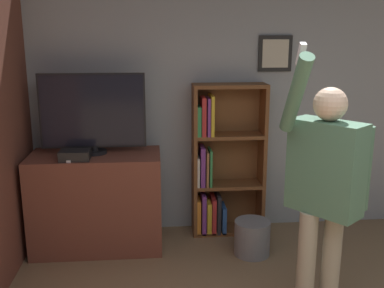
{
  "coord_description": "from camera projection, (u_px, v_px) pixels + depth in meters",
  "views": [
    {
      "loc": [
        -0.86,
        -1.47,
        2.02
      ],
      "look_at": [
        -0.56,
        1.89,
        1.19
      ],
      "focal_mm": 42.0,
      "sensor_mm": 36.0,
      "label": 1
    }
  ],
  "objects": [
    {
      "name": "wall_back",
      "position": [
        237.0,
        101.0,
        4.61
      ],
      "size": [
        6.14,
        0.09,
        2.7
      ],
      "color": "#9EA3A8",
      "rests_on": "ground_plane"
    },
    {
      "name": "tv_ledge",
      "position": [
        97.0,
        201.0,
        4.29
      ],
      "size": [
        1.21,
        0.6,
        0.93
      ],
      "color": "brown",
      "rests_on": "ground_plane"
    },
    {
      "name": "television",
      "position": [
        93.0,
        113.0,
        4.12
      ],
      "size": [
        0.96,
        0.22,
        0.75
      ],
      "color": "black",
      "rests_on": "tv_ledge"
    },
    {
      "name": "game_console",
      "position": [
        75.0,
        155.0,
        3.99
      ],
      "size": [
        0.27,
        0.19,
        0.09
      ],
      "color": "black",
      "rests_on": "tv_ledge"
    },
    {
      "name": "remote_loose",
      "position": [
        71.0,
        160.0,
        3.96
      ],
      "size": [
        0.05,
        0.14,
        0.02
      ],
      "color": "white",
      "rests_on": "tv_ledge"
    },
    {
      "name": "bookshelf",
      "position": [
        220.0,
        167.0,
        4.57
      ],
      "size": [
        0.73,
        0.28,
        1.55
      ],
      "color": "brown",
      "rests_on": "ground_plane"
    },
    {
      "name": "person",
      "position": [
        325.0,
        185.0,
        3.02
      ],
      "size": [
        0.63,
        0.58,
        1.98
      ],
      "rotation": [
        0.0,
        0.0,
        -0.9
      ],
      "color": "gray",
      "rests_on": "ground_plane"
    },
    {
      "name": "waste_bin",
      "position": [
        252.0,
        238.0,
        4.21
      ],
      "size": [
        0.33,
        0.33,
        0.33
      ],
      "color": "gray",
      "rests_on": "ground_plane"
    }
  ]
}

